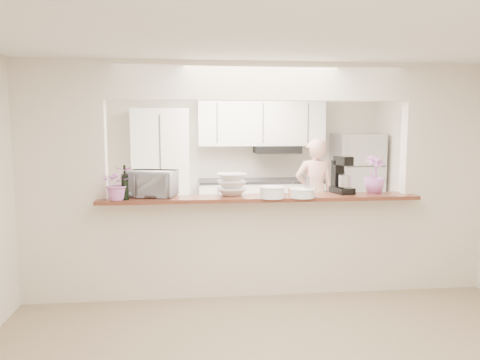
{
  "coord_description": "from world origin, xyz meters",
  "views": [
    {
      "loc": [
        -0.74,
        -4.93,
        1.85
      ],
      "look_at": [
        -0.18,
        0.3,
        1.22
      ],
      "focal_mm": 35.0,
      "sensor_mm": 36.0,
      "label": 1
    }
  ],
  "objects": [
    {
      "name": "floor",
      "position": [
        0.0,
        0.0,
        0.0
      ],
      "size": [
        6.0,
        6.0,
        0.0
      ],
      "primitive_type": "plane",
      "color": "#9D866A",
      "rests_on": "ground"
    },
    {
      "name": "tile_overlay",
      "position": [
        0.0,
        1.55,
        0.01
      ],
      "size": [
        5.0,
        2.9,
        0.01
      ],
      "primitive_type": "cube",
      "color": "beige",
      "rests_on": "floor"
    },
    {
      "name": "partition",
      "position": [
        0.0,
        0.0,
        1.48
      ],
      "size": [
        5.0,
        0.15,
        2.5
      ],
      "color": "silver",
      "rests_on": "floor"
    },
    {
      "name": "bar_counter",
      "position": [
        0.0,
        -0.0,
        0.58
      ],
      "size": [
        3.4,
        0.38,
        1.09
      ],
      "color": "silver",
      "rests_on": "floor"
    },
    {
      "name": "kitchen_cabinets",
      "position": [
        -0.19,
        2.72,
        0.97
      ],
      "size": [
        3.15,
        0.62,
        2.25
      ],
      "color": "white",
      "rests_on": "floor"
    },
    {
      "name": "refrigerator",
      "position": [
        2.05,
        2.65,
        0.85
      ],
      "size": [
        0.75,
        0.7,
        1.7
      ],
      "primitive_type": "cube",
      "color": "#B2B2B7",
      "rests_on": "floor"
    },
    {
      "name": "flower_left",
      "position": [
        -1.47,
        -0.15,
        1.26
      ],
      "size": [
        0.37,
        0.34,
        0.34
      ],
      "primitive_type": "imported",
      "rotation": [
        0.0,
        0.0,
        0.25
      ],
      "color": "pink",
      "rests_on": "bar_counter"
    },
    {
      "name": "wine_bottle_a",
      "position": [
        -1.4,
        -0.15,
        1.23
      ],
      "size": [
        0.07,
        0.07,
        0.36
      ],
      "color": "black",
      "rests_on": "bar_counter"
    },
    {
      "name": "wine_bottle_b",
      "position": [
        -1.4,
        -0.15,
        1.22
      ],
      "size": [
        0.07,
        0.07,
        0.34
      ],
      "color": "black",
      "rests_on": "bar_counter"
    },
    {
      "name": "toaster_oven",
      "position": [
        -1.15,
        0.05,
        1.23
      ],
      "size": [
        0.57,
        0.45,
        0.28
      ],
      "primitive_type": "imported",
      "rotation": [
        0.0,
        0.0,
        -0.24
      ],
      "color": "#B5B5BA",
      "rests_on": "bar_counter"
    },
    {
      "name": "serving_bowls",
      "position": [
        -0.3,
        0.05,
        1.21
      ],
      "size": [
        0.35,
        0.35,
        0.23
      ],
      "primitive_type": "imported",
      "rotation": [
        0.0,
        0.0,
        0.11
      ],
      "color": "silver",
      "rests_on": "bar_counter"
    },
    {
      "name": "plate_stack_a",
      "position": [
        0.1,
        -0.19,
        1.15
      ],
      "size": [
        0.26,
        0.26,
        0.12
      ],
      "color": "white",
      "rests_on": "bar_counter"
    },
    {
      "name": "plate_stack_b",
      "position": [
        0.42,
        -0.19,
        1.14
      ],
      "size": [
        0.26,
        0.26,
        0.09
      ],
      "color": "white",
      "rests_on": "bar_counter"
    },
    {
      "name": "red_bowl",
      "position": [
        0.2,
        0.08,
        1.13
      ],
      "size": [
        0.17,
        0.17,
        0.08
      ],
      "primitive_type": "cylinder",
      "color": "maroon",
      "rests_on": "bar_counter"
    },
    {
      "name": "tan_bowl",
      "position": [
        0.4,
        0.08,
        1.12
      ],
      "size": [
        0.15,
        0.15,
        0.07
      ],
      "primitive_type": "cylinder",
      "color": "#C7B78C",
      "rests_on": "bar_counter"
    },
    {
      "name": "utensil_caddy",
      "position": [
        0.45,
        -0.15,
        1.18
      ],
      "size": [
        0.24,
        0.15,
        0.22
      ],
      "color": "silver",
      "rests_on": "bar_counter"
    },
    {
      "name": "stand_mixer",
      "position": [
        0.93,
        0.06,
        1.28
      ],
      "size": [
        0.23,
        0.31,
        0.41
      ],
      "color": "black",
      "rests_on": "bar_counter"
    },
    {
      "name": "flower_right",
      "position": [
        1.3,
        0.05,
        1.3
      ],
      "size": [
        0.28,
        0.28,
        0.42
      ],
      "primitive_type": "imported",
      "rotation": [
        0.0,
        0.0,
        0.23
      ],
      "color": "#B964BB",
      "rests_on": "bar_counter"
    },
    {
      "name": "person",
      "position": [
        1.13,
        1.91,
        0.82
      ],
      "size": [
        0.6,
        0.4,
        1.63
      ],
      "primitive_type": "imported",
      "rotation": [
        0.0,
        0.0,
        3.12
      ],
      "color": "#DA9B8D",
      "rests_on": "floor"
    }
  ]
}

